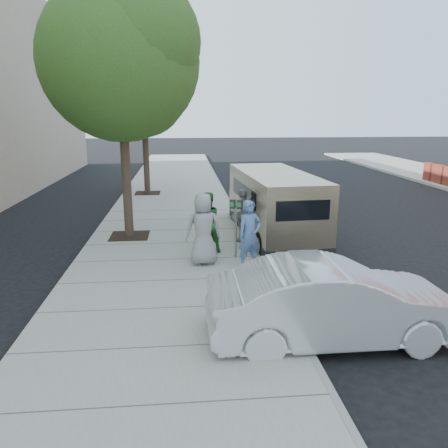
{
  "coord_description": "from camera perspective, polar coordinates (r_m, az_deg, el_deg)",
  "views": [
    {
      "loc": [
        -0.57,
        -11.12,
        3.95
      ],
      "look_at": [
        0.47,
        -0.06,
        1.1
      ],
      "focal_mm": 35.0,
      "sensor_mm": 36.0,
      "label": 1
    }
  ],
  "objects": [
    {
      "name": "person_green_shirt",
      "position": [
        11.99,
        -2.29,
        0.15
      ],
      "size": [
        1.02,
        0.93,
        1.71
      ],
      "primitive_type": "imported",
      "rotation": [
        0.0,
        0.0,
        3.57
      ],
      "color": "#287A2D",
      "rests_on": "sidewalk"
    },
    {
      "name": "parking_meter",
      "position": [
        11.54,
        1.57,
        1.1
      ],
      "size": [
        0.34,
        0.22,
        1.58
      ],
      "rotation": [
        0.0,
        0.0,
        -0.38
      ],
      "color": "gray",
      "rests_on": "sidewalk"
    },
    {
      "name": "person_striped_polo",
      "position": [
        13.06,
        2.54,
        1.13
      ],
      "size": [
        1.01,
        0.83,
        1.61
      ],
      "primitive_type": "imported",
      "rotation": [
        0.0,
        0.0,
        3.7
      ],
      "color": "gray",
      "rests_on": "sidewalk"
    },
    {
      "name": "ground",
      "position": [
        11.81,
        -2.33,
        -5.15
      ],
      "size": [
        120.0,
        120.0,
        0.0
      ],
      "primitive_type": "plane",
      "color": "black",
      "rests_on": "ground"
    },
    {
      "name": "tree_near",
      "position": [
        13.72,
        -13.28,
        20.71
      ],
      "size": [
        4.62,
        4.6,
        7.53
      ],
      "color": "black",
      "rests_on": "sidewalk"
    },
    {
      "name": "curb_face",
      "position": [
        11.95,
        4.6,
        -4.58
      ],
      "size": [
        0.12,
        60.0,
        0.16
      ],
      "primitive_type": "cube",
      "color": "gray",
      "rests_on": "ground"
    },
    {
      "name": "tree_far",
      "position": [
        21.21,
        -10.39,
        16.69
      ],
      "size": [
        3.92,
        3.8,
        6.49
      ],
      "color": "black",
      "rests_on": "sidewalk"
    },
    {
      "name": "person_gray_shirt",
      "position": [
        11.08,
        -2.73,
        -0.65
      ],
      "size": [
        0.96,
        0.68,
        1.85
      ],
      "primitive_type": "imported",
      "rotation": [
        0.0,
        0.0,
        3.25
      ],
      "color": "gray",
      "rests_on": "sidewalk"
    },
    {
      "name": "person_officer",
      "position": [
        10.78,
        3.37,
        -1.42
      ],
      "size": [
        0.74,
        0.62,
        1.73
      ],
      "primitive_type": "imported",
      "rotation": [
        0.0,
        0.0,
        0.38
      ],
      "color": "#4E70A6",
      "rests_on": "sidewalk"
    },
    {
      "name": "sedan",
      "position": [
        7.96,
        14.16,
        -9.91
      ],
      "size": [
        4.44,
        1.57,
        1.46
      ],
      "primitive_type": "imported",
      "rotation": [
        0.0,
        0.0,
        1.58
      ],
      "color": "silver",
      "rests_on": "ground"
    },
    {
      "name": "sidewalk",
      "position": [
        11.78,
        -7.21,
        -4.93
      ],
      "size": [
        5.0,
        60.0,
        0.15
      ],
      "primitive_type": "cube",
      "color": "gray",
      "rests_on": "ground"
    },
    {
      "name": "van",
      "position": [
        14.02,
        6.5,
        2.67
      ],
      "size": [
        2.31,
        5.85,
        2.12
      ],
      "rotation": [
        0.0,
        0.0,
        0.07
      ],
      "color": "tan",
      "rests_on": "ground"
    }
  ]
}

